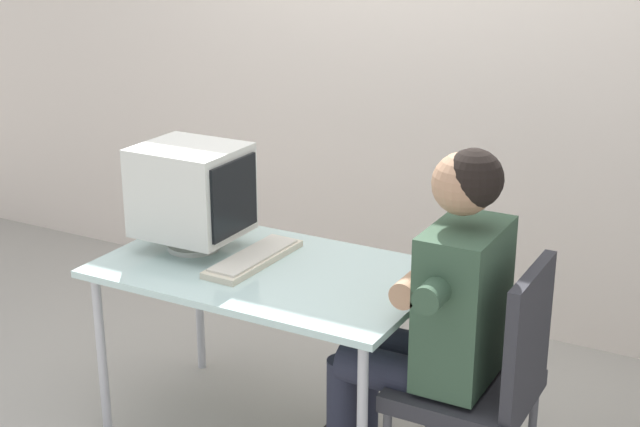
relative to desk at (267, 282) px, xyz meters
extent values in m
cube|color=beige|center=(0.30, 1.40, 0.85)|extent=(8.00, 0.10, 3.00)
cylinder|color=#B7B7BC|center=(-0.56, -0.32, -0.31)|extent=(0.04, 0.04, 0.69)
cylinder|color=#B7B7BC|center=(-0.56, 0.32, -0.31)|extent=(0.04, 0.04, 0.69)
cylinder|color=#B7B7BC|center=(0.56, 0.32, -0.31)|extent=(0.04, 0.04, 0.69)
cube|color=silver|center=(0.00, 0.00, 0.04)|extent=(1.24, 0.75, 0.03)
cylinder|color=silver|center=(-0.36, 0.03, 0.07)|extent=(0.21, 0.21, 0.02)
cylinder|color=silver|center=(-0.36, 0.03, 0.10)|extent=(0.06, 0.06, 0.05)
cube|color=silver|center=(-0.36, 0.03, 0.30)|extent=(0.39, 0.34, 0.34)
cube|color=black|center=(-0.16, 0.03, 0.30)|extent=(0.01, 0.29, 0.28)
cube|color=beige|center=(-0.07, 0.02, 0.07)|extent=(0.16, 0.48, 0.02)
cube|color=beige|center=(-0.07, 0.02, 0.09)|extent=(0.14, 0.43, 0.01)
cylinder|color=#4C4C51|center=(0.61, 0.14, -0.45)|extent=(0.03, 0.03, 0.41)
cube|color=#2D2D33|center=(0.81, -0.05, -0.21)|extent=(0.45, 0.45, 0.06)
cube|color=#2D2D33|center=(1.01, -0.05, 0.04)|extent=(0.04, 0.40, 0.45)
cube|color=#334C38|center=(0.79, -0.05, 0.10)|extent=(0.22, 0.37, 0.53)
sphere|color=#A57A5B|center=(0.77, -0.05, 0.51)|extent=(0.20, 0.20, 0.20)
sphere|color=black|center=(0.80, -0.05, 0.53)|extent=(0.19, 0.19, 0.19)
cylinder|color=#262838|center=(0.59, -0.14, -0.16)|extent=(0.40, 0.14, 0.14)
cylinder|color=#262838|center=(0.59, 0.04, -0.16)|extent=(0.40, 0.14, 0.14)
cylinder|color=#262838|center=(0.39, -0.14, -0.41)|extent=(0.11, 0.11, 0.49)
cylinder|color=#262838|center=(0.39, 0.04, -0.41)|extent=(0.11, 0.11, 0.49)
cylinder|color=#334C38|center=(0.77, -0.27, 0.22)|extent=(0.09, 0.14, 0.09)
cylinder|color=#334C38|center=(0.77, 0.17, 0.22)|extent=(0.09, 0.14, 0.09)
cylinder|color=#A57A5B|center=(0.65, -0.05, 0.17)|extent=(0.09, 0.37, 0.09)
camera|label=1|loc=(1.70, -2.68, 1.36)|focal=51.51mm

